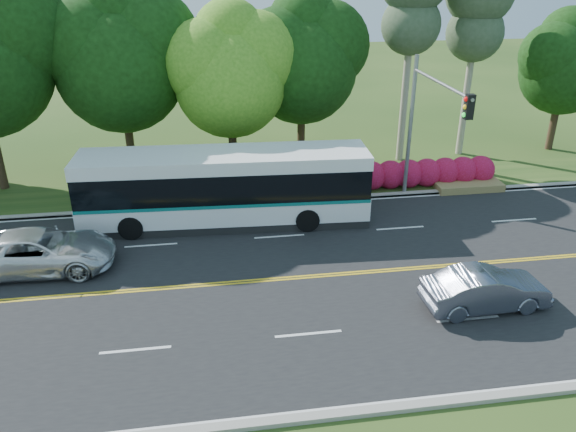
{
  "coord_description": "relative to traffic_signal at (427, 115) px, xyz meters",
  "views": [
    {
      "loc": [
        -3.37,
        -18.12,
        11.28
      ],
      "look_at": [
        -0.34,
        2.0,
        1.69
      ],
      "focal_mm": 35.0,
      "sensor_mm": 36.0,
      "label": 1
    }
  ],
  "objects": [
    {
      "name": "lane_markings",
      "position": [
        -6.59,
        -5.4,
        -4.65
      ],
      "size": [
        57.6,
        13.82,
        0.0
      ],
      "color": "gold",
      "rests_on": "road"
    },
    {
      "name": "bougainvillea_hedge",
      "position": [
        0.69,
        2.75,
        -3.95
      ],
      "size": [
        9.5,
        2.25,
        1.5
      ],
      "color": "#A30D19",
      "rests_on": "ground"
    },
    {
      "name": "sedan",
      "position": [
        -0.68,
        -8.31,
        -3.93
      ],
      "size": [
        4.42,
        1.7,
        1.44
      ],
      "primitive_type": "imported",
      "rotation": [
        0.0,
        0.0,
        1.61
      ],
      "color": "slate",
      "rests_on": "road"
    },
    {
      "name": "traffic_signal",
      "position": [
        0.0,
        0.0,
        0.0
      ],
      "size": [
        0.42,
        6.1,
        7.0
      ],
      "color": "gray",
      "rests_on": "ground"
    },
    {
      "name": "suv",
      "position": [
        -16.54,
        -3.27,
        -3.86
      ],
      "size": [
        5.77,
        2.78,
        1.58
      ],
      "primitive_type": "imported",
      "rotation": [
        0.0,
        0.0,
        1.54
      ],
      "color": "silver",
      "rests_on": "road"
    },
    {
      "name": "road",
      "position": [
        -6.49,
        -5.4,
        -4.66
      ],
      "size": [
        60.0,
        14.0,
        0.02
      ],
      "primitive_type": "cube",
      "color": "black",
      "rests_on": "ground"
    },
    {
      "name": "tree_row",
      "position": [
        -11.65,
        6.73,
        2.06
      ],
      "size": [
        44.7,
        9.1,
        13.84
      ],
      "color": "#2F2015",
      "rests_on": "ground"
    },
    {
      "name": "transit_bus",
      "position": [
        -9.22,
        -0.1,
        -3.0
      ],
      "size": [
        12.89,
        3.38,
        3.34
      ],
      "rotation": [
        0.0,
        0.0,
        -0.05
      ],
      "color": "white",
      "rests_on": "road"
    },
    {
      "name": "ground",
      "position": [
        -6.49,
        -5.4,
        -4.67
      ],
      "size": [
        120.0,
        120.0,
        0.0
      ],
      "primitive_type": "plane",
      "color": "#264316",
      "rests_on": "ground"
    },
    {
      "name": "curb_north",
      "position": [
        -6.49,
        1.75,
        -4.6
      ],
      "size": [
        60.0,
        0.3,
        0.15
      ],
      "primitive_type": "cube",
      "color": "gray",
      "rests_on": "ground"
    },
    {
      "name": "grass_verge",
      "position": [
        -6.49,
        3.6,
        -4.62
      ],
      "size": [
        60.0,
        4.0,
        0.1
      ],
      "primitive_type": "cube",
      "color": "#264316",
      "rests_on": "ground"
    },
    {
      "name": "curb_south",
      "position": [
        -6.49,
        -12.55,
        -4.6
      ],
      "size": [
        60.0,
        0.3,
        0.15
      ],
      "primitive_type": "cube",
      "color": "gray",
      "rests_on": "ground"
    }
  ]
}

